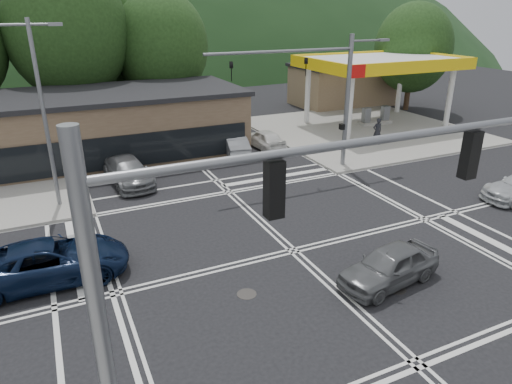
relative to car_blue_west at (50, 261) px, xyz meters
name	(u,v)px	position (x,y,z in m)	size (l,w,h in m)	color
ground	(293,251)	(9.15, -1.91, -0.78)	(120.00, 120.00, 0.00)	black
sidewalk_ne	(363,130)	(24.15, 13.09, -0.70)	(16.00, 16.00, 0.15)	gray
gas_station_canopy	(381,65)	(26.13, 14.08, 4.26)	(12.32, 8.34, 5.75)	silver
convenience_store	(344,86)	(29.15, 23.09, 1.12)	(10.00, 6.00, 3.80)	#846B4F
commercial_row	(56,131)	(1.15, 15.09, 1.22)	(24.00, 8.00, 4.00)	brown
hill_north	(80,56)	(9.15, 88.09, -0.78)	(252.00, 126.00, 140.00)	#183216
tree_n_b	(67,31)	(3.15, 22.09, 7.02)	(9.00, 9.00, 12.98)	#382619
tree_n_c	(161,46)	(10.15, 22.09, 5.71)	(7.60, 7.60, 10.87)	#382619
tree_n_e	(115,36)	(7.15, 26.09, 6.37)	(8.40, 8.40, 11.98)	#382619
tree_ne	(413,48)	(33.15, 18.09, 5.06)	(7.20, 7.20, 9.99)	#382619
streetlight_nw	(44,108)	(0.71, 7.09, 4.27)	(2.50, 0.25, 9.00)	slate
signal_mast_ne	(331,87)	(16.09, 6.29, 4.30)	(11.65, 0.30, 8.00)	slate
signal_mast_sw	(210,283)	(2.76, -10.11, 4.34)	(9.14, 0.28, 8.00)	slate
car_blue_west	(50,261)	(0.00, 0.00, 0.00)	(2.58, 5.59, 1.55)	black
car_grey_center	(389,266)	(11.15, -5.41, -0.07)	(1.67, 4.14, 1.41)	#595B5D
car_queue_a	(234,145)	(12.12, 11.59, -0.11)	(1.42, 4.07, 1.34)	#9FA1A6
car_queue_b	(264,139)	(14.65, 12.09, -0.10)	(1.60, 3.98, 1.36)	white
car_northbound	(128,171)	(4.45, 8.94, -0.05)	(2.04, 5.01, 1.46)	slate
pedestrian	(377,131)	(22.15, 8.96, 0.35)	(0.71, 0.47, 1.95)	black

